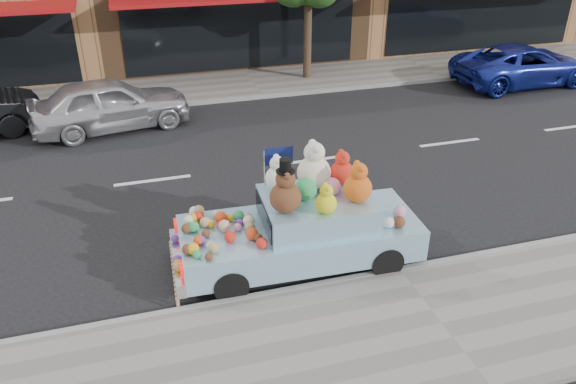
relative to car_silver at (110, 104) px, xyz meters
name	(u,v)px	position (x,y,z in m)	size (l,w,h in m)	color
ground	(311,160)	(4.82, -3.67, -0.75)	(120.00, 120.00, 0.00)	black
near_sidewalk	(441,326)	(4.82, -10.17, -0.69)	(60.00, 3.00, 0.12)	gray
far_sidewalk	(253,83)	(4.82, 2.83, -0.69)	(60.00, 3.00, 0.12)	gray
near_kerb	(399,271)	(4.82, -8.67, -0.69)	(60.00, 0.12, 0.13)	gray
far_kerb	(264,96)	(4.82, 1.33, -0.69)	(60.00, 0.12, 0.13)	gray
car_silver	(110,104)	(0.00, 0.00, 0.00)	(1.78, 4.42, 1.50)	silver
car_blue	(523,65)	(13.93, 0.26, -0.06)	(2.29, 4.97, 1.38)	#1C2B9C
art_car	(301,225)	(3.23, -7.80, 0.06)	(4.55, 1.93, 2.33)	black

